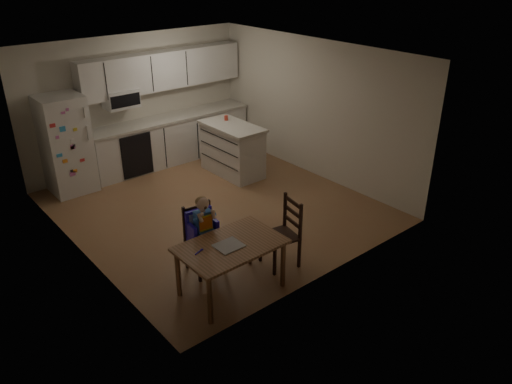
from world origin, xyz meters
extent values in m
cube|color=#986644|center=(0.00, 0.00, -0.01)|extent=(4.50, 5.00, 0.01)
cube|color=beige|center=(0.00, 2.50, 1.25)|extent=(4.50, 0.02, 2.50)
cube|color=beige|center=(-2.25, 0.00, 1.25)|extent=(0.02, 5.00, 2.50)
cube|color=beige|center=(2.25, 0.00, 1.25)|extent=(0.02, 5.00, 2.50)
cube|color=white|center=(0.00, 0.00, 2.50)|extent=(4.50, 5.00, 0.01)
cube|color=silver|center=(-1.55, 2.15, 0.85)|extent=(0.72, 0.70, 1.70)
cube|color=silver|center=(0.53, 2.20, 0.43)|extent=(3.34, 0.60, 0.86)
cube|color=beige|center=(0.53, 2.19, 0.89)|extent=(3.37, 0.62, 0.05)
cube|color=black|center=(-0.39, 1.89, 0.43)|extent=(0.60, 0.02, 0.80)
cube|color=silver|center=(0.53, 2.33, 1.80)|extent=(3.34, 0.34, 0.70)
cube|color=silver|center=(-0.39, 2.30, 1.42)|extent=(0.60, 0.38, 0.33)
cube|color=silver|center=(1.08, 0.92, 0.45)|extent=(0.62, 1.23, 0.91)
cube|color=beige|center=(1.08, 0.92, 0.93)|extent=(0.68, 1.30, 0.05)
cylinder|color=#B53423|center=(1.17, 1.21, 1.00)|extent=(0.07, 0.07, 0.09)
cube|color=brown|center=(-1.16, -1.98, 0.66)|extent=(1.26, 0.81, 0.04)
cylinder|color=brown|center=(-1.72, -2.31, 0.32)|extent=(0.06, 0.06, 0.64)
cylinder|color=brown|center=(-1.72, -1.65, 0.32)|extent=(0.06, 0.06, 0.64)
cylinder|color=brown|center=(-0.60, -2.31, 0.32)|extent=(0.06, 0.06, 0.64)
cylinder|color=brown|center=(-0.60, -1.65, 0.32)|extent=(0.06, 0.06, 0.64)
cube|color=#ACACB1|center=(-1.21, -2.00, 0.68)|extent=(0.32, 0.28, 0.01)
cylinder|color=#291ACA|center=(-1.57, -1.89, 0.68)|extent=(0.12, 0.06, 0.02)
cube|color=black|center=(-1.16, -1.41, 0.42)|extent=(0.45, 0.45, 0.03)
cube|color=black|center=(-1.36, -1.57, 0.20)|extent=(0.04, 0.04, 0.41)
cube|color=black|center=(-1.32, -1.21, 0.20)|extent=(0.04, 0.04, 0.41)
cube|color=black|center=(-1.00, -1.61, 0.20)|extent=(0.04, 0.04, 0.41)
cube|color=black|center=(-0.96, -1.25, 0.20)|extent=(0.04, 0.04, 0.41)
cube|color=black|center=(-1.14, -1.23, 0.68)|extent=(0.41, 0.08, 0.48)
cube|color=#291ACA|center=(-1.16, -1.41, 0.48)|extent=(0.40, 0.37, 0.10)
cube|color=#291ACA|center=(-1.15, -1.27, 0.70)|extent=(0.37, 0.10, 0.33)
cube|color=#5D6DEB|center=(-1.16, -1.43, 0.54)|extent=(0.31, 0.28, 0.02)
cube|color=#243EA3|center=(-1.16, -1.40, 0.76)|extent=(0.23, 0.16, 0.25)
cube|color=#D84E0C|center=(-1.17, -1.46, 0.75)|extent=(0.18, 0.03, 0.19)
sphere|color=beige|center=(-1.16, -1.41, 1.00)|extent=(0.18, 0.18, 0.16)
ellipsoid|color=olive|center=(-1.16, -1.41, 1.01)|extent=(0.18, 0.17, 0.14)
cube|color=black|center=(-0.31, -1.93, 0.43)|extent=(0.49, 0.49, 0.03)
cube|color=black|center=(-0.46, -1.71, 0.21)|extent=(0.04, 0.04, 0.42)
cube|color=black|center=(-0.09, -1.78, 0.21)|extent=(0.04, 0.04, 0.42)
cube|color=black|center=(-0.53, -2.08, 0.21)|extent=(0.04, 0.04, 0.42)
cube|color=black|center=(-0.16, -2.15, 0.21)|extent=(0.04, 0.04, 0.42)
cube|color=black|center=(-0.12, -1.96, 0.70)|extent=(0.11, 0.42, 0.50)
camera|label=1|loc=(-4.20, -6.08, 3.85)|focal=35.00mm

